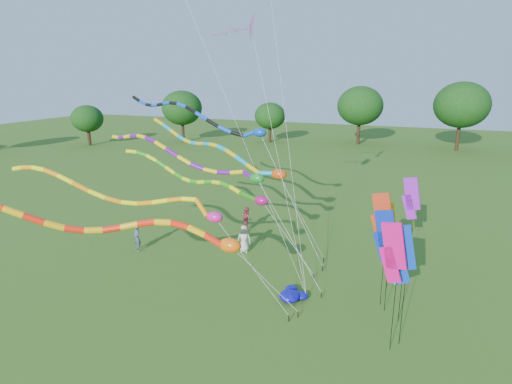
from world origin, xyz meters
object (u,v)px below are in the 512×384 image
at_px(tube_kite_red, 140,230).
at_px(person_b, 137,238).
at_px(tube_kite_orange, 134,197).
at_px(blue_nylon_heap, 292,293).
at_px(person_a, 244,239).
at_px(person_c, 247,219).

xyz_separation_m(tube_kite_red, person_b, (-4.89, 5.90, -3.23)).
xyz_separation_m(tube_kite_orange, blue_nylon_heap, (6.78, 2.81, -4.95)).
relative_size(tube_kite_orange, person_a, 7.92).
xyz_separation_m(person_a, person_b, (-6.20, -2.30, 0.00)).
bearing_deg(tube_kite_orange, tube_kite_red, -51.99).
relative_size(tube_kite_orange, blue_nylon_heap, 9.49).
bearing_deg(person_b, person_a, 48.60).
relative_size(person_b, person_c, 0.99).
distance_m(blue_nylon_heap, person_b, 10.83).
distance_m(tube_kite_orange, person_b, 7.51).
height_order(person_b, person_c, person_c).
xyz_separation_m(tube_kite_red, person_a, (1.31, 8.20, -3.23)).
xyz_separation_m(tube_kite_red, blue_nylon_heap, (5.74, 3.92, -3.86)).
relative_size(tube_kite_red, tube_kite_orange, 0.94).
distance_m(blue_nylon_heap, person_c, 9.59).
xyz_separation_m(blue_nylon_heap, person_c, (-5.68, 7.71, 0.64)).
relative_size(blue_nylon_heap, person_b, 0.83).
distance_m(blue_nylon_heap, person_a, 6.19).
relative_size(tube_kite_red, person_a, 7.48).
bearing_deg(person_c, tube_kite_orange, 130.97).
relative_size(blue_nylon_heap, person_c, 0.83).
distance_m(tube_kite_red, tube_kite_orange, 1.87).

